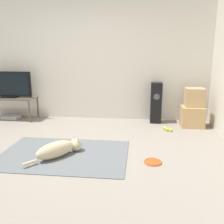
{
  "coord_description": "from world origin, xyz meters",
  "views": [
    {
      "loc": [
        1.1,
        -3.34,
        1.48
      ],
      "look_at": [
        0.63,
        0.85,
        0.45
      ],
      "focal_mm": 40.0,
      "sensor_mm": 36.0,
      "label": 1
    }
  ],
  "objects": [
    {
      "name": "ground_plane",
      "position": [
        0.0,
        0.0,
        0.0
      ],
      "size": [
        12.0,
        12.0,
        0.0
      ],
      "primitive_type": "plane",
      "color": "gray"
    },
    {
      "name": "tennis_ball_by_boxes",
      "position": [
        1.6,
        1.36,
        0.03
      ],
      "size": [
        0.07,
        0.07,
        0.07
      ],
      "color": "#C6E033",
      "rests_on": "ground_plane"
    },
    {
      "name": "frisbee",
      "position": [
        1.3,
        -0.16,
        0.01
      ],
      "size": [
        0.24,
        0.24,
        0.03
      ],
      "color": "#DB511E",
      "rests_on": "ground_plane"
    },
    {
      "name": "game_console",
      "position": [
        -1.78,
        1.82,
        0.04
      ],
      "size": [
        0.36,
        0.26,
        0.07
      ],
      "color": "#B7B7BC",
      "rests_on": "ground_plane"
    },
    {
      "name": "cardboard_box_lower",
      "position": [
        2.16,
        1.63,
        0.21
      ],
      "size": [
        0.44,
        0.37,
        0.41
      ],
      "color": "tan",
      "rests_on": "ground_plane"
    },
    {
      "name": "wall_back",
      "position": [
        0.0,
        2.1,
        1.27
      ],
      "size": [
        8.0,
        0.06,
        2.55
      ],
      "color": "beige",
      "rests_on": "ground_plane"
    },
    {
      "name": "tv_stand",
      "position": [
        -1.76,
        1.79,
        0.43
      ],
      "size": [
        1.15,
        0.5,
        0.49
      ],
      "color": "brown",
      "rests_on": "ground_plane"
    },
    {
      "name": "tennis_ball_loose_on_carpet",
      "position": [
        1.71,
        1.26,
        0.03
      ],
      "size": [
        0.07,
        0.07,
        0.07
      ],
      "color": "#C6E033",
      "rests_on": "ground_plane"
    },
    {
      "name": "tv",
      "position": [
        -1.76,
        1.79,
        0.76
      ],
      "size": [
        1.04,
        0.2,
        0.57
      ],
      "color": "black",
      "rests_on": "tv_stand"
    },
    {
      "name": "tennis_ball_near_speaker",
      "position": [
        1.63,
        1.28,
        0.03
      ],
      "size": [
        0.07,
        0.07,
        0.07
      ],
      "color": "#C6E033",
      "rests_on": "ground_plane"
    },
    {
      "name": "floor_speaker",
      "position": [
        1.45,
        1.86,
        0.43
      ],
      "size": [
        0.23,
        0.23,
        0.85
      ],
      "color": "black",
      "rests_on": "ground_plane"
    },
    {
      "name": "area_rug",
      "position": [
        0.01,
        -0.03,
        0.01
      ],
      "size": [
        1.86,
        1.29,
        0.01
      ],
      "color": "slate",
      "rests_on": "ground_plane"
    },
    {
      "name": "cardboard_box_upper",
      "position": [
        2.17,
        1.65,
        0.59
      ],
      "size": [
        0.36,
        0.3,
        0.37
      ],
      "color": "tan",
      "rests_on": "cardboard_box_lower"
    },
    {
      "name": "dog",
      "position": [
        -0.02,
        -0.11,
        0.12
      ],
      "size": [
        0.64,
        0.77,
        0.24
      ],
      "color": "beige",
      "rests_on": "area_rug"
    }
  ]
}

